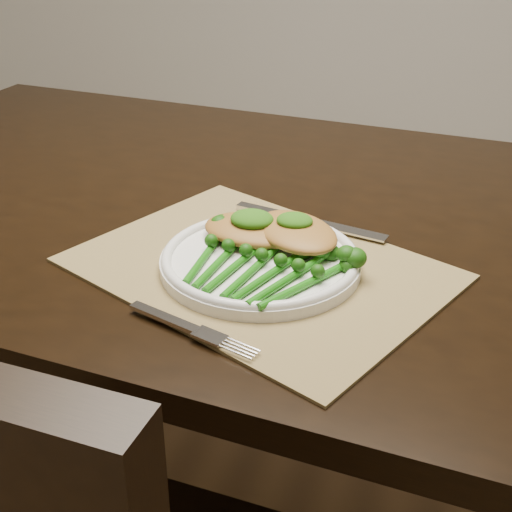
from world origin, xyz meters
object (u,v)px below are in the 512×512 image
(dinner_plate, at_px, (260,260))
(broccolini_bundle, at_px, (253,269))
(dining_table, at_px, (253,395))
(placemat, at_px, (259,268))
(chicken_fillet_left, at_px, (253,230))

(dinner_plate, bearing_deg, broccolini_bundle, -86.31)
(dining_table, distance_m, dinner_plate, 0.44)
(dining_table, distance_m, placemat, 0.43)
(placemat, xyz_separation_m, chicken_fillet_left, (-0.02, 0.04, 0.03))
(dinner_plate, distance_m, broccolini_bundle, 0.04)
(chicken_fillet_left, xyz_separation_m, broccolini_bundle, (0.03, -0.09, -0.01))
(placemat, bearing_deg, broccolini_bundle, -58.32)
(placemat, bearing_deg, dining_table, 133.08)
(chicken_fillet_left, height_order, broccolini_bundle, chicken_fillet_left)
(placemat, distance_m, chicken_fillet_left, 0.06)
(broccolini_bundle, bearing_deg, dining_table, 121.68)
(dinner_plate, bearing_deg, chicken_fillet_left, 117.26)
(placemat, height_order, dinner_plate, dinner_plate)
(dinner_plate, bearing_deg, dining_table, 109.24)
(chicken_fillet_left, bearing_deg, placemat, -57.93)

